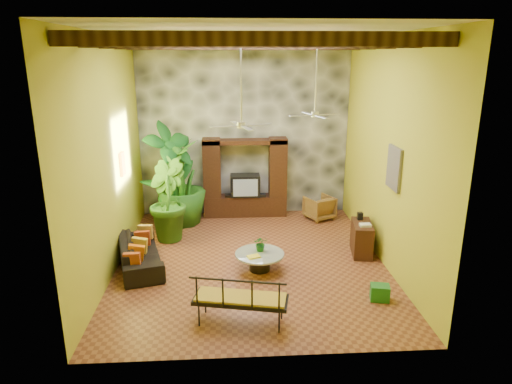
{
  "coord_description": "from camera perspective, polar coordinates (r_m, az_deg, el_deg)",
  "views": [
    {
      "loc": [
        -0.49,
        -9.61,
        4.56
      ],
      "look_at": [
        0.13,
        0.2,
        1.59
      ],
      "focal_mm": 32.0,
      "sensor_mm": 36.0,
      "label": 1
    }
  ],
  "objects": [
    {
      "name": "tall_plant_a",
      "position": [
        12.57,
        -10.51,
        2.14
      ],
      "size": [
        1.79,
        1.8,
        2.87
      ],
      "primitive_type": "imported",
      "rotation": [
        0.0,
        0.0,
        0.79
      ],
      "color": "#17581C",
      "rests_on": "ground"
    },
    {
      "name": "wicker_armchair",
      "position": [
        13.27,
        7.93,
        -1.93
      ],
      "size": [
        0.96,
        0.97,
        0.67
      ],
      "primitive_type": "imported",
      "rotation": [
        0.0,
        0.0,
        3.59
      ],
      "color": "#976237",
      "rests_on": "ground"
    },
    {
      "name": "stone_accent_wall",
      "position": [
        13.22,
        -1.48,
        7.83
      ],
      "size": [
        5.98,
        0.1,
        4.98
      ],
      "primitive_type": "cube",
      "color": "#33353A",
      "rests_on": "ground"
    },
    {
      "name": "centerpiece_plant",
      "position": [
        10.1,
        0.6,
        -6.45
      ],
      "size": [
        0.32,
        0.28,
        0.35
      ],
      "primitive_type": "imported",
      "rotation": [
        0.0,
        0.0,
        -0.04
      ],
      "color": "#16561A",
      "rests_on": "coffee_table"
    },
    {
      "name": "tall_plant_c",
      "position": [
        12.7,
        -9.36,
        1.19
      ],
      "size": [
        1.41,
        1.41,
        2.38
      ],
      "primitive_type": "imported",
      "rotation": [
        0.0,
        0.0,
        4.77
      ],
      "color": "#245E18",
      "rests_on": "ground"
    },
    {
      "name": "coffee_table",
      "position": [
        10.11,
        0.46,
        -8.4
      ],
      "size": [
        1.08,
        1.08,
        0.4
      ],
      "rotation": [
        0.0,
        0.0,
        -0.2
      ],
      "color": "black",
      "rests_on": "ground"
    },
    {
      "name": "ceiling_fan_front",
      "position": [
        9.28,
        -1.84,
        9.63
      ],
      "size": [
        1.28,
        1.28,
        1.86
      ],
      "color": "silver",
      "rests_on": "ceiling"
    },
    {
      "name": "ceiling",
      "position": [
        9.63,
        -0.76,
        19.42
      ],
      "size": [
        6.0,
        7.0,
        0.02
      ],
      "primitive_type": "cube",
      "color": "silver",
      "rests_on": "back_wall"
    },
    {
      "name": "wall_art_painting",
      "position": [
        9.9,
        16.88,
        2.88
      ],
      "size": [
        0.06,
        0.7,
        0.9
      ],
      "primitive_type": "cube",
      "color": "#295999",
      "rests_on": "right_wall"
    },
    {
      "name": "sofa",
      "position": [
        10.59,
        -14.31,
        -7.39
      ],
      "size": [
        1.37,
        2.29,
        0.63
      ],
      "primitive_type": "imported",
      "rotation": [
        0.0,
        0.0,
        1.83
      ],
      "color": "black",
      "rests_on": "ground"
    },
    {
      "name": "right_wall",
      "position": [
        10.43,
        16.06,
        4.75
      ],
      "size": [
        0.02,
        7.0,
        5.0
      ],
      "primitive_type": "cube",
      "color": "gold",
      "rests_on": "ground"
    },
    {
      "name": "tall_plant_b",
      "position": [
        11.74,
        -11.16,
        -0.99
      ],
      "size": [
        1.34,
        1.44,
        2.08
      ],
      "primitive_type": "imported",
      "rotation": [
        0.0,
        0.0,
        2.05
      ],
      "color": "#2E671B",
      "rests_on": "ground"
    },
    {
      "name": "yellow_tray",
      "position": [
        9.86,
        -0.28,
        -8.07
      ],
      "size": [
        0.31,
        0.27,
        0.03
      ],
      "primitive_type": "cube",
      "rotation": [
        0.0,
        0.0,
        0.36
      ],
      "color": "gold",
      "rests_on": "coffee_table"
    },
    {
      "name": "back_wall",
      "position": [
        13.28,
        -1.49,
        7.87
      ],
      "size": [
        6.0,
        0.02,
        5.0
      ],
      "primitive_type": "cube",
      "color": "gold",
      "rests_on": "ground"
    },
    {
      "name": "entertainment_center",
      "position": [
        13.25,
        -1.38,
        1.06
      ],
      "size": [
        2.4,
        0.55,
        2.3
      ],
      "color": "black",
      "rests_on": "ground"
    },
    {
      "name": "ground",
      "position": [
        10.65,
        -0.65,
        -8.56
      ],
      "size": [
        7.0,
        7.0,
        0.0
      ],
      "primitive_type": "plane",
      "color": "brown",
      "rests_on": "ground"
    },
    {
      "name": "ceiling_fan_back",
      "position": [
        11.07,
        7.4,
        10.66
      ],
      "size": [
        1.28,
        1.28,
        1.86
      ],
      "color": "silver",
      "rests_on": "ceiling"
    },
    {
      "name": "green_bin",
      "position": [
        9.32,
        15.21,
        -12.04
      ],
      "size": [
        0.4,
        0.33,
        0.31
      ],
      "primitive_type": "cube",
      "rotation": [
        0.0,
        0.0,
        -0.21
      ],
      "color": "#1C6A33",
      "rests_on": "ground"
    },
    {
      "name": "side_console",
      "position": [
        11.16,
        13.06,
        -5.66
      ],
      "size": [
        0.57,
        1.01,
        0.76
      ],
      "primitive_type": "cube",
      "rotation": [
        0.0,
        0.0,
        -0.16
      ],
      "color": "#321810",
      "rests_on": "ground"
    },
    {
      "name": "left_wall",
      "position": [
        10.14,
        -17.94,
        4.26
      ],
      "size": [
        0.02,
        7.0,
        5.0
      ],
      "primitive_type": "cube",
      "color": "gold",
      "rests_on": "ground"
    },
    {
      "name": "ceiling_beams",
      "position": [
        9.62,
        -0.75,
        18.11
      ],
      "size": [
        5.95,
        5.36,
        0.22
      ],
      "color": "#392512",
      "rests_on": "ceiling"
    },
    {
      "name": "iron_bench",
      "position": [
        8.09,
        -1.91,
        -13.08
      ],
      "size": [
        1.73,
        0.93,
        0.57
      ],
      "rotation": [
        0.0,
        0.0,
        -0.21
      ],
      "color": "black",
      "rests_on": "ground"
    },
    {
      "name": "wall_art_mask",
      "position": [
        11.16,
        -16.35,
        3.39
      ],
      "size": [
        0.06,
        0.32,
        0.55
      ],
      "primitive_type": "cube",
      "color": "gold",
      "rests_on": "left_wall"
    }
  ]
}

